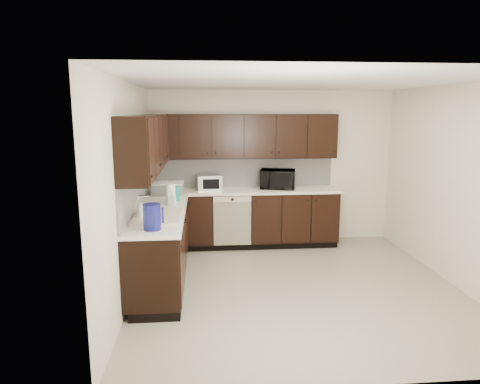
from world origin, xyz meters
name	(u,v)px	position (x,y,z in m)	size (l,w,h in m)	color
floor	(296,286)	(0.00, 0.00, 0.00)	(4.00, 4.00, 0.00)	#A49B87
ceiling	(301,82)	(0.00, 0.00, 2.50)	(4.00, 4.00, 0.00)	white
wall_back	(272,167)	(0.00, 2.00, 1.25)	(4.00, 0.02, 2.50)	beige
wall_left	(129,191)	(-2.00, 0.00, 1.25)	(0.02, 4.00, 2.50)	beige
wall_right	(456,186)	(2.00, 0.00, 1.25)	(0.02, 4.00, 2.50)	beige
wall_front	(357,236)	(0.00, -2.00, 1.25)	(4.00, 0.02, 2.50)	beige
lower_cabinets	(213,232)	(-1.01, 1.11, 0.41)	(3.00, 2.80, 0.90)	black
countertop	(212,198)	(-1.01, 1.11, 0.92)	(3.03, 2.83, 0.04)	white
backsplash	(198,179)	(-1.22, 1.32, 1.18)	(3.00, 2.80, 0.48)	silver
upper_cabinets	(205,139)	(-1.10, 1.20, 1.77)	(3.00, 2.80, 0.70)	black
dishwasher	(232,218)	(-0.70, 1.41, 0.55)	(0.58, 0.04, 0.78)	beige
sink	(158,222)	(-1.68, -0.01, 0.88)	(0.54, 0.82, 0.42)	beige
microwave	(278,179)	(0.05, 1.72, 1.09)	(0.55, 0.37, 0.30)	black
soap_bottle_a	(172,198)	(-1.56, 0.63, 1.03)	(0.09, 0.09, 0.19)	gray
soap_bottle_b	(141,209)	(-1.86, -0.08, 1.05)	(0.09, 0.09, 0.22)	gray
toaster_oven	(209,182)	(-1.05, 1.67, 1.06)	(0.38, 0.28, 0.24)	#ADADAF
storage_bin	(168,189)	(-1.66, 1.35, 1.03)	(0.45, 0.33, 0.18)	white
blue_pitcher	(152,217)	(-1.68, -0.57, 1.08)	(0.18, 0.18, 0.28)	navy
teal_tumbler	(176,193)	(-1.51, 0.89, 1.04)	(0.09, 0.09, 0.21)	#0C8C8B
paper_towel_roll	(171,194)	(-1.57, 0.68, 1.08)	(0.12, 0.12, 0.27)	white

